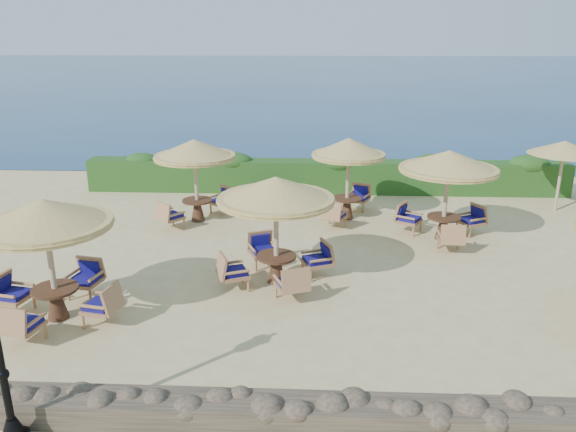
{
  "coord_description": "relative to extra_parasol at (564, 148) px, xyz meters",
  "views": [
    {
      "loc": [
        -0.43,
        -13.44,
        5.83
      ],
      "look_at": [
        -1.08,
        0.25,
        1.3
      ],
      "focal_mm": 35.0,
      "sensor_mm": 36.0,
      "label": 1
    }
  ],
  "objects": [
    {
      "name": "cafe_set_5",
      "position": [
        -4.43,
        -2.96,
        -0.26
      ],
      "size": [
        2.81,
        2.81,
        2.65
      ],
      "color": "tan",
      "rests_on": "ground"
    },
    {
      "name": "extra_parasol",
      "position": [
        0.0,
        0.0,
        0.0
      ],
      "size": [
        2.3,
        2.3,
        2.41
      ],
      "color": "tan",
      "rests_on": "ground"
    },
    {
      "name": "cafe_set_3",
      "position": [
        -11.95,
        -1.64,
        -0.21
      ],
      "size": [
        2.57,
        2.62,
        2.65
      ],
      "color": "tan",
      "rests_on": "ground"
    },
    {
      "name": "sea",
      "position": [
        -7.8,
        64.8,
        -2.17
      ],
      "size": [
        160.0,
        160.0,
        0.0
      ],
      "primitive_type": "plane",
      "color": "navy",
      "rests_on": "ground"
    },
    {
      "name": "cafe_set_4",
      "position": [
        -7.15,
        -1.18,
        -0.26
      ],
      "size": [
        2.36,
        2.84,
        2.65
      ],
      "color": "tan",
      "rests_on": "ground"
    },
    {
      "name": "stone_wall",
      "position": [
        -7.8,
        -11.4,
        -1.95
      ],
      "size": [
        15.0,
        0.65,
        0.44
      ],
      "primitive_type": "cube",
      "color": "brown",
      "rests_on": "ground"
    },
    {
      "name": "hedge",
      "position": [
        -7.8,
        2.0,
        -1.57
      ],
      "size": [
        18.0,
        0.9,
        1.2
      ],
      "primitive_type": "cube",
      "color": "#1A4014",
      "rests_on": "ground"
    },
    {
      "name": "cafe_set_0",
      "position": [
        -13.64,
        -8.2,
        -0.37
      ],
      "size": [
        2.88,
        2.88,
        2.65
      ],
      "color": "tan",
      "rests_on": "ground"
    },
    {
      "name": "cafe_set_1",
      "position": [
        -9.11,
        -6.18,
        -0.35
      ],
      "size": [
        2.85,
        2.85,
        2.65
      ],
      "color": "tan",
      "rests_on": "ground"
    },
    {
      "name": "ground",
      "position": [
        -7.8,
        -5.2,
        -2.17
      ],
      "size": [
        120.0,
        120.0,
        0.0
      ],
      "primitive_type": "plane",
      "color": "#CBB880",
      "rests_on": "ground"
    }
  ]
}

